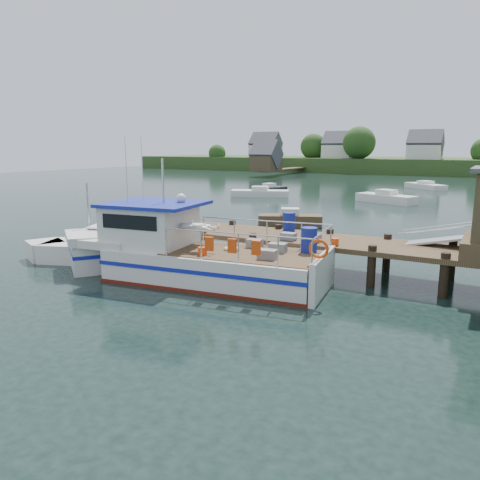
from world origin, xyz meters
The scene contains 10 objects.
ground_plane centered at (0.00, 0.00, 0.00)m, with size 160.00×160.00×0.00m, color black.
far_shore centered at (0.01, 82.37, 2.10)m, with size 140.00×42.55×9.22m.
dock centered at (6.51, 0.01, 2.24)m, with size 16.60×3.00×4.78m.
lobster_boat centered at (-2.36, -3.75, 1.02)m, with size 11.84×4.61×5.62m.
work_boat centered at (-7.41, -3.35, 0.57)m, with size 6.74×3.92×3.59m.
moored_rowboat centered at (-3.59, 9.86, 0.45)m, with size 4.34×2.99×1.20m.
moored_a centered at (-13.77, 25.57, 0.41)m, with size 6.31×4.09×1.10m.
moored_b centered at (-0.94, 26.39, 0.46)m, with size 5.97×4.01×1.25m.
moored_d centered at (0.00, 44.23, 0.37)m, with size 5.57×5.67×1.01m.
moored_e centered at (-14.23, 28.75, 0.44)m, with size 2.86×4.58×1.20m.
Camera 1 is at (8.47, -18.39, 5.16)m, focal length 35.00 mm.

